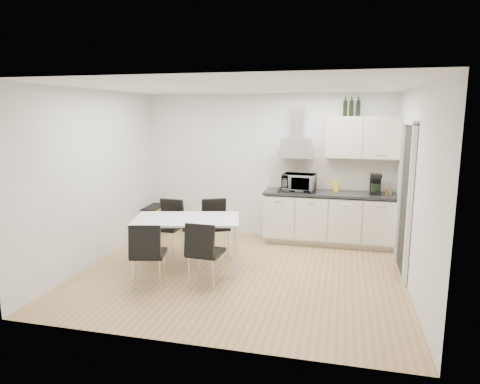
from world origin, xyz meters
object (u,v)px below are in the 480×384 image
object	(u,v)px
kitchenette	(332,197)
chair_near_right	(206,253)
chair_far_right	(216,228)
floor_speaker	(187,223)
guitar_amp	(154,219)
dining_table	(187,223)
chair_near_left	(149,254)
chair_far_left	(167,228)

from	to	relation	value
kitchenette	chair_near_right	xyz separation A→B (m)	(-1.54, -2.27, -0.39)
kitchenette	chair_far_right	xyz separation A→B (m)	(-1.78, -1.02, -0.39)
chair_far_right	floor_speaker	distance (m)	1.54
guitar_amp	floor_speaker	xyz separation A→B (m)	(0.56, 0.25, -0.11)
dining_table	chair_near_left	bearing A→B (deg)	-120.02
dining_table	chair_far_left	world-z (taller)	chair_far_left
chair_near_left	chair_near_right	xyz separation A→B (m)	(0.70, 0.23, 0.00)
kitchenette	guitar_amp	distance (m)	3.34
chair_far_left	kitchenette	bearing A→B (deg)	-150.14
kitchenette	chair_near_left	bearing A→B (deg)	-131.97
dining_table	chair_far_left	distance (m)	0.74
chair_near_right	guitar_amp	distance (m)	2.80
kitchenette	chair_near_right	distance (m)	2.77
dining_table	chair_near_right	bearing A→B (deg)	-63.63
kitchenette	dining_table	size ratio (longest dim) A/B	1.50
chair_near_right	chair_near_left	bearing A→B (deg)	-158.62
chair_far_right	chair_near_left	bearing A→B (deg)	47.49
chair_near_right	floor_speaker	world-z (taller)	chair_near_right
dining_table	chair_near_left	world-z (taller)	chair_near_left
chair_far_right	floor_speaker	size ratio (longest dim) A/B	2.91
kitchenette	floor_speaker	bearing A→B (deg)	176.53
kitchenette	guitar_amp	xyz separation A→B (m)	(-3.29, -0.08, -0.57)
chair_far_right	floor_speaker	world-z (taller)	chair_far_right
dining_table	chair_far_left	bearing A→B (deg)	123.41
floor_speaker	guitar_amp	bearing A→B (deg)	-160.42
chair_far_right	guitar_amp	world-z (taller)	chair_far_right
kitchenette	chair_near_left	distance (m)	3.38
kitchenette	chair_far_right	distance (m)	2.09
chair_far_left	chair_far_right	bearing A→B (deg)	-160.11
chair_near_left	chair_far_left	bearing A→B (deg)	89.48
chair_near_right	dining_table	bearing A→B (deg)	133.70
dining_table	guitar_amp	distance (m)	2.11
chair_near_left	floor_speaker	world-z (taller)	chair_near_left
chair_far_left	chair_far_right	size ratio (longest dim) A/B	1.00
guitar_amp	floor_speaker	distance (m)	0.63
chair_near_left	guitar_amp	bearing A→B (deg)	100.33
chair_far_right	chair_near_left	distance (m)	1.55
kitchenette	floor_speaker	world-z (taller)	kitchenette
kitchenette	chair_far_left	world-z (taller)	kitchenette
kitchenette	chair_near_left	world-z (taller)	kitchenette
chair_far_right	chair_near_right	size ratio (longest dim) A/B	1.00
dining_table	chair_far_right	distance (m)	0.77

